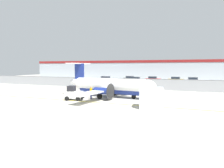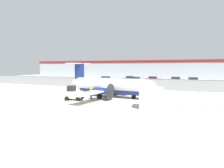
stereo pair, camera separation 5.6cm
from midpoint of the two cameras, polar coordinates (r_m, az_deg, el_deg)
ground_plane at (r=24.60m, az=-4.81°, el=-5.24°), size 140.00×140.00×0.01m
perimeter_fence at (r=39.32m, az=5.62°, el=0.20°), size 98.00×0.10×2.10m
parking_lot_strip at (r=50.52m, az=9.22°, el=0.00°), size 98.00×17.00×0.12m
background_building at (r=68.52m, az=12.60°, el=3.90°), size 91.00×8.10×6.50m
commuter_airplane at (r=28.53m, az=-0.25°, el=-0.58°), size 14.05×16.08×4.92m
baggage_tug at (r=26.48m, az=-10.84°, el=-2.72°), size 2.49×1.73×1.88m
ground_crew_worker at (r=27.11m, az=-5.98°, el=-2.27°), size 0.48×0.48×1.70m
cargo_container at (r=21.33m, az=11.26°, el=-3.89°), size 2.68×2.35×2.20m
traffic_cone_near_left at (r=31.99m, az=-6.71°, el=-2.34°), size 0.36×0.36×0.64m
traffic_cone_near_right at (r=30.70m, az=-11.10°, el=-2.70°), size 0.36×0.36×0.64m
parked_car_0 at (r=50.82m, az=-8.43°, el=0.98°), size 4.31×2.25×1.58m
parked_car_1 at (r=56.14m, az=-1.70°, el=1.40°), size 4.27×2.16×1.58m
parked_car_2 at (r=57.80m, az=5.31°, el=1.48°), size 4.33×2.29×1.58m
parked_car_3 at (r=53.47m, az=6.87°, el=1.19°), size 4.24×2.09×1.58m
parked_car_4 at (r=56.60m, az=11.73°, el=1.33°), size 4.24×2.08×1.58m
parked_car_5 at (r=55.82m, az=17.87°, el=1.15°), size 4.24×2.09×1.58m
parked_car_6 at (r=54.94m, az=22.00°, el=0.97°), size 4.36×2.36×1.58m
parked_car_7 at (r=44.70m, az=27.78°, el=-0.06°), size 4.21×2.03×1.58m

